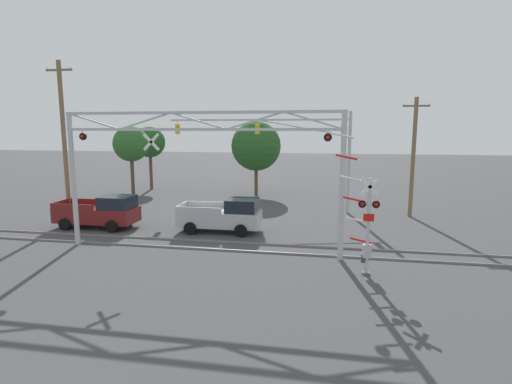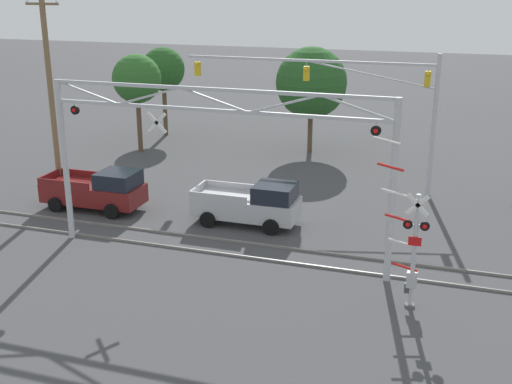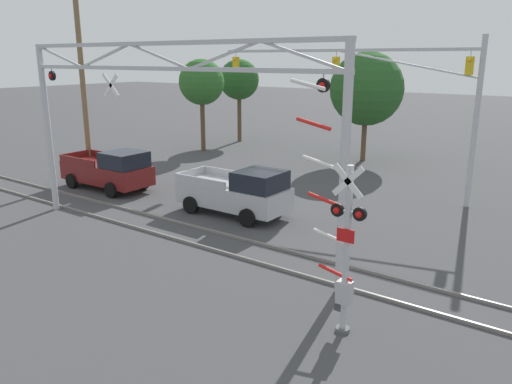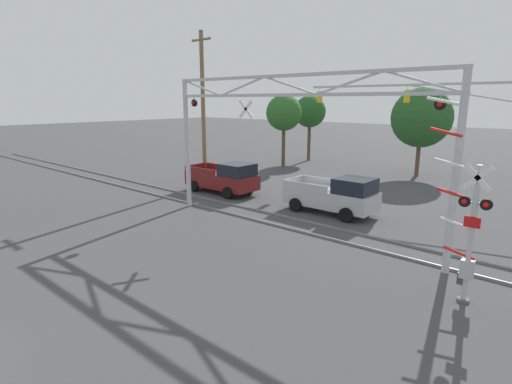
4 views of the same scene
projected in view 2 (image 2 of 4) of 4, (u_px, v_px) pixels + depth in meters
rail_track_near at (220, 253)px, 26.88m from camera, size 80.00×0.08×0.10m
rail_track_far at (231, 241)px, 28.18m from camera, size 80.00×0.08×0.10m
crossing_gantry at (215, 145)px, 25.15m from camera, size 14.18×0.29×7.05m
crossing_signal_mast at (411, 250)px, 21.94m from camera, size 2.06×0.35×6.05m
traffic_signal_span at (367, 94)px, 33.77m from camera, size 13.79×0.39×7.47m
pickup_truck_lead at (251, 204)px, 29.96m from camera, size 4.94×2.25×2.07m
pickup_truck_following at (98, 190)px, 31.94m from camera, size 5.08×2.25×2.07m
utility_pole_left at (51, 97)px, 32.18m from camera, size 1.80×0.28×10.48m
background_tree_beyond_span at (163, 69)px, 46.32m from camera, size 3.13×3.13×6.45m
background_tree_far_left_verge at (311, 83)px, 41.72m from camera, size 4.65×4.65×6.95m
background_tree_far_right_verge at (137, 79)px, 41.71m from camera, size 3.19×3.19×6.47m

